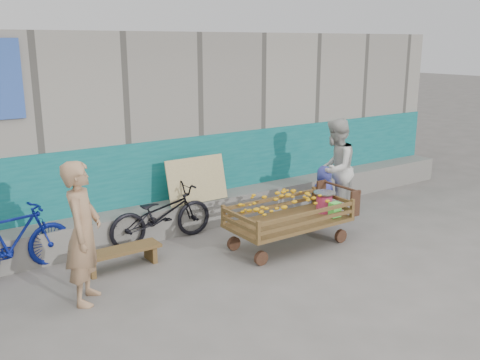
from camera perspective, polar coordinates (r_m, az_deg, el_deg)
ground at (r=6.59m, az=3.15°, el=-11.13°), size 80.00×80.00×0.00m
building_wall at (r=9.56m, az=-11.84°, el=5.89°), size 12.00×3.50×3.00m
banana_cart at (r=7.58m, az=5.07°, el=-3.19°), size 1.91×0.87×0.82m
bench at (r=7.15m, az=-12.59°, el=-7.69°), size 1.04×0.31×0.26m
vendor_man at (r=6.15m, az=-16.39°, el=-5.44°), size 0.65×0.71×1.63m
woman at (r=8.92m, az=10.11°, el=1.18°), size 1.01×0.94×1.66m
child at (r=8.82m, az=8.95°, el=-1.40°), size 0.45×0.30×0.91m
bicycle_dark at (r=7.86m, az=-8.41°, el=-3.66°), size 1.60×0.56×0.84m
bicycle_blue at (r=7.24m, az=-23.05°, el=-6.03°), size 1.55×0.65×0.91m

